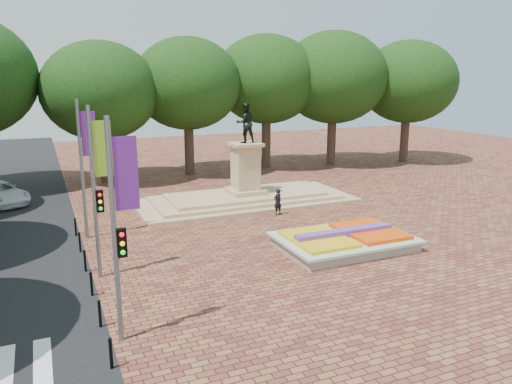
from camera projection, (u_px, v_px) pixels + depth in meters
ground at (305, 238)px, 25.43m from camera, size 90.00×90.00×0.00m
flower_bed at (345, 240)px, 23.96m from camera, size 6.30×4.30×0.91m
monument at (246, 189)px, 32.36m from camera, size 14.00×6.00×6.40m
tree_row_back at (225, 93)px, 40.86m from camera, size 44.80×8.80×10.43m
banner_poles at (98, 186)px, 19.45m from camera, size 0.88×11.17×7.00m
bollard_row at (88, 271)px, 19.81m from camera, size 0.12×13.12×0.98m
pedestrian at (278, 202)px, 29.50m from camera, size 0.66×0.53×1.58m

